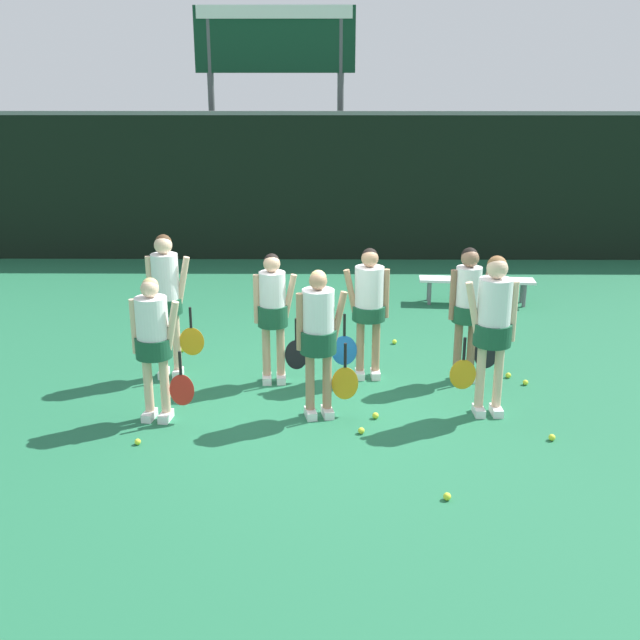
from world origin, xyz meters
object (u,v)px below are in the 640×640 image
Objects in this scene: tennis_ball_5 at (447,496)px; tennis_ball_7 at (361,431)px; player_6 at (468,304)px; tennis_ball_6 at (182,350)px; scoreboard at (275,62)px; tennis_ball_2 at (525,382)px; player_0 at (154,338)px; player_3 at (167,294)px; tennis_ball_8 at (375,416)px; player_1 at (319,332)px; tennis_ball_4 at (508,375)px; tennis_ball_0 at (138,442)px; tennis_ball_1 at (183,341)px; bench_courtside at (476,282)px; player_4 at (273,308)px; player_2 at (493,321)px; player_5 at (368,302)px; tennis_ball_3 at (394,342)px; tennis_ball_10 at (552,437)px; tennis_ball_9 at (312,351)px.

tennis_ball_7 is (-0.71, 1.30, -0.00)m from tennis_ball_5.
player_6 is 24.31× the size of tennis_ball_6.
tennis_ball_2 is at bearing -67.03° from scoreboard.
player_6 reaches higher than player_0.
player_3 reaches higher than tennis_ball_8.
player_1 is at bearing 10.82° from player_0.
player_0 is 23.04× the size of tennis_ball_4.
player_0 is 24.77× the size of tennis_ball_0.
tennis_ball_1 is at bearing -97.67° from scoreboard.
bench_courtside is 4.68m from player_4.
player_2 is 26.14× the size of tennis_ball_7.
tennis_ball_7 is at bearing -59.78° from player_4.
tennis_ball_7 is at bearing -140.51° from tennis_ball_4.
tennis_ball_3 is at bearing 68.24° from player_5.
tennis_ball_10 is at bearing -65.15° from tennis_ball_3.
player_5 is 1.20m from player_6.
tennis_ball_10 is (3.45, -9.87, -3.89)m from scoreboard.
tennis_ball_7 is at bearing -35.84° from player_3.
tennis_ball_6 is at bearing 91.08° from player_3.
player_4 reaches higher than tennis_ball_9.
tennis_ball_3 is at bearing 136.40° from tennis_ball_4.
player_4 is 23.02× the size of tennis_ball_10.
tennis_ball_1 is (-0.11, 3.11, 0.00)m from tennis_ball_0.
tennis_ball_8 is at bearing -18.39° from player_1.
player_3 is at bearing 178.25° from player_5.
tennis_ball_6 is (-4.42, 1.13, 0.00)m from tennis_ball_2.
tennis_ball_6 is at bearing 158.15° from player_6.
player_0 is at bearing -86.19° from tennis_ball_6.
scoreboard is 73.06× the size of tennis_ball_4.
player_1 is at bearing 21.28° from tennis_ball_0.
tennis_ball_10 is at bearing -93.91° from tennis_ball_2.
tennis_ball_8 is (2.47, 0.64, 0.00)m from tennis_ball_0.
scoreboard is 2.81× the size of player_3.
player_4 is at bearing 178.18° from tennis_ball_2.
tennis_ball_3 is (2.89, 3.10, 0.00)m from tennis_ball_0.
tennis_ball_10 is (1.83, -1.74, -0.94)m from player_5.
tennis_ball_1 reaches higher than tennis_ball_9.
tennis_ball_6 is 5.05m from tennis_ball_10.
tennis_ball_5 is (3.01, -1.03, 0.00)m from tennis_ball_0.
tennis_ball_1 is (-1.40, 1.39, -0.91)m from player_4.
player_2 is (1.87, 0.07, 0.11)m from player_1.
tennis_ball_7 is at bearing -96.48° from player_5.
player_1 is 0.92× the size of player_2.
tennis_ball_3 is at bearing 55.02° from player_1.
player_2 reaches higher than tennis_ball_7.
player_1 is at bearing -65.29° from player_4.
tennis_ball_0 is at bearing -131.73° from player_4.
tennis_ball_10 is at bearing -76.35° from player_6.
player_5 is 25.50× the size of tennis_ball_0.
tennis_ball_5 is at bearing -62.81° from player_4.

